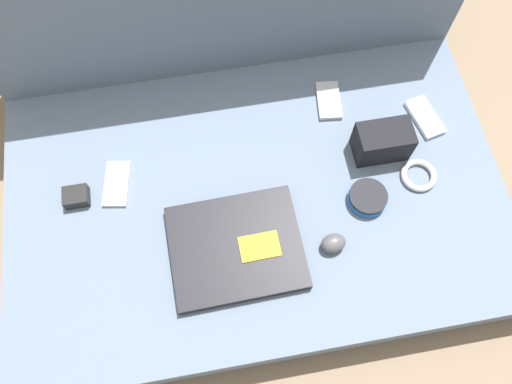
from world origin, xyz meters
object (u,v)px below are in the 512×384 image
object	(u,v)px
computer_mouse	(333,243)
phone_small	(425,117)
phone_black	(329,100)
laptop	(236,247)
phone_silver	(117,184)
charger_brick	(76,197)
speaker_puck	(367,198)
camera_pouch	(382,142)

from	to	relation	value
computer_mouse	phone_small	world-z (taller)	computer_mouse
phone_small	phone_black	bearing A→B (deg)	145.61
laptop	phone_black	bearing A→B (deg)	48.24
phone_silver	laptop	bearing A→B (deg)	-29.22
phone_small	charger_brick	distance (m)	0.88
laptop	charger_brick	world-z (taller)	charger_brick
phone_silver	charger_brick	xyz separation A→B (m)	(-0.09, -0.02, 0.01)
phone_black	charger_brick	distance (m)	0.67
phone_black	charger_brick	xyz separation A→B (m)	(-0.65, -0.16, 0.01)
speaker_puck	charger_brick	distance (m)	0.69
laptop	phone_silver	xyz separation A→B (m)	(-0.26, 0.21, -0.01)
camera_pouch	computer_mouse	bearing A→B (deg)	-127.73
laptop	phone_silver	bearing A→B (deg)	139.71
phone_black	phone_silver	bearing A→B (deg)	-159.11
laptop	computer_mouse	xyz separation A→B (m)	(0.22, -0.03, 0.01)
speaker_puck	phone_small	bearing A→B (deg)	43.33
speaker_puck	camera_pouch	world-z (taller)	camera_pouch
laptop	speaker_puck	world-z (taller)	same
computer_mouse	charger_brick	world-z (taller)	computer_mouse
computer_mouse	phone_silver	bearing A→B (deg)	143.82
speaker_puck	charger_brick	bearing A→B (deg)	169.83
computer_mouse	phone_small	size ratio (longest dim) A/B	0.51
camera_pouch	charger_brick	world-z (taller)	camera_pouch
phone_small	computer_mouse	bearing A→B (deg)	-149.63
phone_silver	camera_pouch	world-z (taller)	camera_pouch
speaker_puck	phone_silver	size ratio (longest dim) A/B	0.76
computer_mouse	phone_silver	size ratio (longest dim) A/B	0.52
speaker_puck	phone_black	bearing A→B (deg)	95.22
phone_black	laptop	bearing A→B (deg)	-123.76
charger_brick	phone_black	bearing A→B (deg)	14.07
laptop	computer_mouse	size ratio (longest dim) A/B	4.71
laptop	charger_brick	bearing A→B (deg)	150.65
laptop	camera_pouch	bearing A→B (deg)	24.76
laptop	computer_mouse	world-z (taller)	computer_mouse
speaker_puck	phone_black	size ratio (longest dim) A/B	0.81
phone_small	charger_brick	bearing A→B (deg)	172.06
computer_mouse	camera_pouch	xyz separation A→B (m)	(0.17, 0.22, 0.03)
speaker_puck	camera_pouch	bearing A→B (deg)	62.72
computer_mouse	phone_silver	world-z (taller)	computer_mouse
computer_mouse	phone_small	xyz separation A→B (m)	(0.31, 0.29, -0.01)
computer_mouse	phone_small	bearing A→B (deg)	33.44
camera_pouch	phone_black	bearing A→B (deg)	119.34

